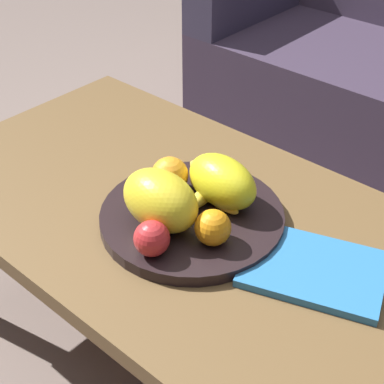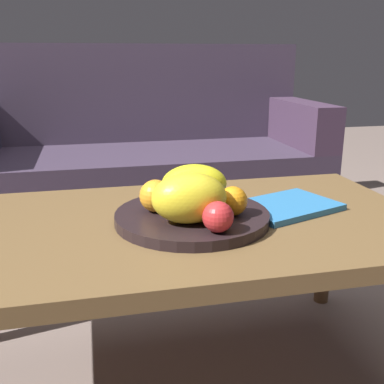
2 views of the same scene
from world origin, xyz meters
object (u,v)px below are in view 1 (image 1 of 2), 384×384
at_px(melon_smaller_beside, 222,181).
at_px(apple_front, 152,238).
at_px(banana_bunch, 211,188).
at_px(orange_left, 170,175).
at_px(fruit_bowl, 192,217).
at_px(magazine, 314,269).
at_px(melon_large_front, 160,200).
at_px(orange_front, 213,228).
at_px(coffee_table, 187,229).

height_order(melon_smaller_beside, apple_front, melon_smaller_beside).
distance_m(apple_front, banana_bunch, 0.20).
relative_size(orange_left, banana_bunch, 0.46).
bearing_deg(fruit_bowl, magazine, 8.22).
height_order(fruit_bowl, apple_front, apple_front).
bearing_deg(magazine, apple_front, -163.11).
distance_m(fruit_bowl, melon_smaller_beside, 0.09).
xyz_separation_m(orange_left, magazine, (0.35, 0.01, -0.06)).
bearing_deg(magazine, orange_left, 162.61).
distance_m(melon_large_front, banana_bunch, 0.13).
height_order(fruit_bowl, melon_smaller_beside, melon_smaller_beside).
distance_m(orange_left, banana_bunch, 0.09).
bearing_deg(orange_front, banana_bunch, 131.23).
height_order(coffee_table, fruit_bowl, fruit_bowl).
xyz_separation_m(melon_smaller_beside, apple_front, (0.00, -0.20, -0.02)).
height_order(fruit_bowl, banana_bunch, banana_bunch).
distance_m(fruit_bowl, orange_left, 0.10).
bearing_deg(melon_large_front, melon_smaller_beside, 72.49).
relative_size(coffee_table, banana_bunch, 7.24).
height_order(orange_front, orange_left, orange_left).
distance_m(coffee_table, orange_left, 0.12).
distance_m(fruit_bowl, melon_large_front, 0.10).
xyz_separation_m(melon_smaller_beside, orange_left, (-0.10, -0.04, -0.01)).
bearing_deg(melon_large_front, magazine, 20.21).
xyz_separation_m(coffee_table, apple_front, (0.05, -0.15, 0.10)).
height_order(coffee_table, banana_bunch, banana_bunch).
bearing_deg(melon_smaller_beside, coffee_table, -135.00).
distance_m(melon_smaller_beside, orange_front, 0.13).
distance_m(melon_large_front, orange_left, 0.11).
bearing_deg(apple_front, melon_smaller_beside, 91.10).
relative_size(fruit_bowl, melon_smaller_beside, 2.25).
bearing_deg(orange_left, melon_smaller_beside, 22.17).
distance_m(melon_smaller_beside, apple_front, 0.21).
bearing_deg(melon_smaller_beside, orange_left, -157.83).
relative_size(melon_large_front, apple_front, 2.51).
xyz_separation_m(coffee_table, banana_bunch, (0.03, 0.04, 0.10)).
bearing_deg(coffee_table, orange_front, -26.29).
bearing_deg(fruit_bowl, orange_front, -25.26).
bearing_deg(orange_front, apple_front, -123.44).
distance_m(orange_left, apple_front, 0.20).
xyz_separation_m(coffee_table, orange_left, (-0.05, 0.01, 0.11)).
relative_size(orange_front, banana_bunch, 0.41).
height_order(melon_large_front, orange_front, melon_large_front).
bearing_deg(banana_bunch, magazine, -4.95).
relative_size(coffee_table, orange_left, 15.81).
height_order(orange_left, apple_front, orange_left).
bearing_deg(apple_front, coffee_table, 109.55).
bearing_deg(orange_left, coffee_table, -8.76).
height_order(coffee_table, melon_large_front, melon_large_front).
relative_size(coffee_table, melon_smaller_beside, 7.45).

